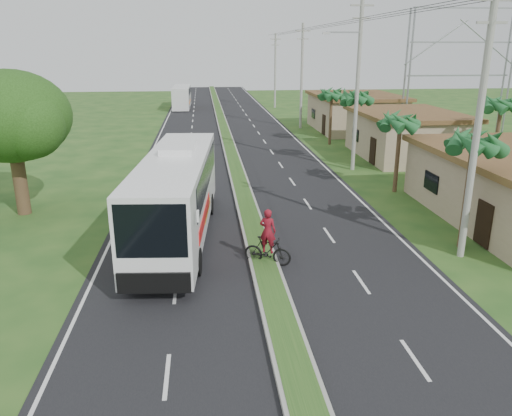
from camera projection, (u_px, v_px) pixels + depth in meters
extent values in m
plane|color=#20471A|center=(270.00, 287.00, 18.62)|extent=(180.00, 180.00, 0.00)
cube|color=black|center=(235.00, 166.00, 37.54)|extent=(14.00, 160.00, 0.02)
cube|color=gray|center=(235.00, 165.00, 37.52)|extent=(1.20, 160.00, 0.17)
cube|color=#20471A|center=(235.00, 164.00, 37.49)|extent=(0.95, 160.00, 0.02)
cube|color=silver|center=(144.00, 168.00, 36.87)|extent=(0.12, 160.00, 0.01)
cube|color=silver|center=(322.00, 164.00, 38.23)|extent=(0.12, 160.00, 0.01)
cube|color=#9E896B|center=(405.00, 136.00, 40.35)|extent=(7.00, 10.00, 3.35)
cube|color=#4E2E1B|center=(407.00, 113.00, 39.78)|extent=(7.60, 10.60, 0.32)
cube|color=#9E896B|center=(355.00, 114.00, 53.58)|extent=(8.00, 11.00, 3.50)
cube|color=#4E2E1B|center=(356.00, 96.00, 52.99)|extent=(8.60, 11.60, 0.32)
cylinder|color=#473321|center=(467.00, 193.00, 21.60)|extent=(0.26, 0.26, 5.00)
cylinder|color=#473321|center=(398.00, 155.00, 30.22)|extent=(0.26, 0.26, 4.60)
cylinder|color=#473321|center=(354.00, 131.00, 36.67)|extent=(0.26, 0.26, 5.40)
cylinder|color=#473321|center=(331.00, 118.00, 45.33)|extent=(0.26, 0.26, 4.80)
cylinder|color=#473321|center=(497.00, 139.00, 33.79)|extent=(0.26, 0.26, 5.20)
cylinder|color=#473321|center=(20.00, 177.00, 26.25)|extent=(0.70, 0.70, 4.00)
ellipsoid|color=#1C3A0F|center=(10.00, 116.00, 25.27)|extent=(6.00, 6.00, 4.68)
sphere|color=#1C3A0F|center=(29.00, 125.00, 24.54)|extent=(3.40, 3.40, 3.40)
cylinder|color=gray|center=(478.00, 128.00, 19.69)|extent=(0.28, 0.28, 11.00)
cube|color=gray|center=(492.00, 23.00, 18.49)|extent=(1.20, 0.10, 0.10)
cylinder|color=gray|center=(357.00, 86.00, 34.68)|extent=(0.28, 0.28, 12.00)
cube|color=gray|center=(362.00, 5.00, 33.09)|extent=(1.60, 0.12, 0.12)
cube|color=gray|center=(361.00, 18.00, 33.33)|extent=(1.20, 0.10, 0.10)
cube|color=gray|center=(343.00, 32.00, 33.48)|extent=(2.40, 0.10, 0.10)
cylinder|color=gray|center=(302.00, 77.00, 53.76)|extent=(0.28, 0.28, 11.00)
cube|color=gray|center=(303.00, 31.00, 52.32)|extent=(1.60, 0.12, 0.12)
cube|color=gray|center=(303.00, 39.00, 52.57)|extent=(1.20, 0.10, 0.10)
cylinder|color=gray|center=(275.00, 71.00, 72.77)|extent=(0.28, 0.28, 10.50)
cube|color=gray|center=(276.00, 39.00, 71.41)|extent=(1.60, 0.12, 0.12)
cube|color=gray|center=(275.00, 45.00, 71.65)|extent=(1.20, 0.10, 0.10)
cylinder|color=gray|center=(409.00, 76.00, 46.42)|extent=(0.18, 0.18, 12.00)
cylinder|color=gray|center=(510.00, 75.00, 47.44)|extent=(0.18, 0.18, 12.00)
cylinder|color=gray|center=(405.00, 75.00, 47.37)|extent=(0.18, 0.18, 12.00)
cylinder|color=gray|center=(504.00, 75.00, 48.38)|extent=(0.18, 0.18, 12.00)
cube|color=gray|center=(458.00, 75.00, 47.40)|extent=(10.00, 0.14, 0.14)
cube|color=gray|center=(462.00, 42.00, 46.49)|extent=(10.00, 0.14, 0.14)
cube|color=gray|center=(466.00, 8.00, 45.57)|extent=(10.00, 0.14, 0.14)
cube|color=white|center=(177.00, 193.00, 22.78)|extent=(3.78, 13.08, 3.39)
cube|color=black|center=(178.00, 174.00, 23.17)|extent=(3.61, 10.52, 1.35)
cube|color=black|center=(151.00, 231.00, 16.53)|extent=(2.42, 0.35, 1.90)
cube|color=red|center=(174.00, 216.00, 21.76)|extent=(3.21, 5.80, 0.59)
cube|color=#F4A914|center=(179.00, 211.00, 23.38)|extent=(3.00, 3.45, 0.27)
cube|color=white|center=(179.00, 148.00, 23.44)|extent=(1.72, 2.70, 0.30)
cylinder|color=black|center=(134.00, 262.00, 19.36)|extent=(0.44, 1.14, 1.12)
cylinder|color=black|center=(196.00, 262.00, 19.41)|extent=(0.44, 1.14, 1.12)
cylinder|color=black|center=(164.00, 204.00, 26.53)|extent=(0.44, 1.14, 1.12)
cylinder|color=black|center=(210.00, 204.00, 26.58)|extent=(0.44, 1.14, 1.12)
cube|color=silver|center=(182.00, 97.00, 73.45)|extent=(2.46, 10.77, 2.99)
cube|color=black|center=(182.00, 90.00, 73.61)|extent=(2.48, 7.97, 1.02)
cube|color=orange|center=(182.00, 101.00, 72.73)|extent=(2.45, 5.17, 0.33)
cylinder|color=black|center=(173.00, 108.00, 69.51)|extent=(0.29, 0.90, 0.90)
cylinder|color=black|center=(188.00, 108.00, 69.70)|extent=(0.29, 0.90, 0.90)
cylinder|color=black|center=(177.00, 102.00, 77.48)|extent=(0.29, 0.90, 0.90)
cylinder|color=black|center=(190.00, 102.00, 77.66)|extent=(0.29, 0.90, 0.90)
imported|color=black|center=(268.00, 251.00, 20.34)|extent=(2.04, 1.31, 1.19)
imported|color=maroon|center=(268.00, 231.00, 20.07)|extent=(0.80, 0.68, 1.85)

